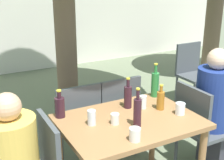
{
  "coord_description": "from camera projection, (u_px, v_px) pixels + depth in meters",
  "views": [
    {
      "loc": [
        -1.22,
        -1.96,
        1.89
      ],
      "look_at": [
        0.0,
        0.3,
        1.0
      ],
      "focal_mm": 50.0,
      "sensor_mm": 36.0,
      "label": 1
    }
  ],
  "objects": [
    {
      "name": "patio_chair_2",
      "position": [
        75.0,
        121.0,
        3.05
      ],
      "size": [
        0.44,
        0.44,
        0.91
      ],
      "rotation": [
        0.0,
        0.0,
        3.14
      ],
      "color": "#474C51",
      "rests_on": "ground_plane"
    },
    {
      "name": "wine_bottle_3",
      "position": [
        128.0,
        96.0,
        2.74
      ],
      "size": [
        0.07,
        0.07,
        0.28
      ],
      "color": "#331923",
      "rests_on": "dining_table_front"
    },
    {
      "name": "cafe_building_wall",
      "position": [
        13.0,
        0.0,
        5.85
      ],
      "size": [
        10.0,
        0.08,
        2.8
      ],
      "color": "white",
      "rests_on": "ground_plane"
    },
    {
      "name": "green_bottle_2",
      "position": [
        155.0,
        84.0,
        2.98
      ],
      "size": [
        0.07,
        0.07,
        0.33
      ],
      "color": "#287A38",
      "rests_on": "dining_table_front"
    },
    {
      "name": "patio_chair_3",
      "position": [
        115.0,
        112.0,
        3.26
      ],
      "size": [
        0.44,
        0.44,
        0.91
      ],
      "rotation": [
        0.0,
        0.0,
        3.14
      ],
      "color": "#474C51",
      "rests_on": "ground_plane"
    },
    {
      "name": "dining_table_front",
      "position": [
        129.0,
        131.0,
        2.58
      ],
      "size": [
        1.12,
        0.81,
        0.75
      ],
      "color": "#996B42",
      "rests_on": "ground_plane"
    },
    {
      "name": "person_seated_1",
      "position": [
        218.0,
        115.0,
        3.07
      ],
      "size": [
        0.57,
        0.34,
        1.24
      ],
      "rotation": [
        0.0,
        0.0,
        1.57
      ],
      "color": "#383842",
      "rests_on": "ground_plane"
    },
    {
      "name": "drinking_glass_2",
      "position": [
        135.0,
        134.0,
        2.21
      ],
      "size": [
        0.08,
        0.08,
        0.1
      ],
      "color": "silver",
      "rests_on": "dining_table_front"
    },
    {
      "name": "wine_bottle_0",
      "position": [
        60.0,
        107.0,
        2.56
      ],
      "size": [
        0.08,
        0.08,
        0.24
      ],
      "color": "#331923",
      "rests_on": "dining_table_front"
    },
    {
      "name": "drinking_glass_4",
      "position": [
        92.0,
        118.0,
        2.44
      ],
      "size": [
        0.07,
        0.07,
        0.12
      ],
      "color": "silver",
      "rests_on": "dining_table_front"
    },
    {
      "name": "patio_chair_1",
      "position": [
        200.0,
        124.0,
        2.98
      ],
      "size": [
        0.44,
        0.44,
        0.91
      ],
      "rotation": [
        0.0,
        0.0,
        1.57
      ],
      "color": "#474C51",
      "rests_on": "ground_plane"
    },
    {
      "name": "wine_bottle_4",
      "position": [
        137.0,
        112.0,
        2.39
      ],
      "size": [
        0.06,
        0.06,
        0.32
      ],
      "color": "#331923",
      "rests_on": "dining_table_front"
    },
    {
      "name": "drinking_glass_1",
      "position": [
        143.0,
        102.0,
        2.74
      ],
      "size": [
        0.06,
        0.06,
        0.12
      ],
      "color": "silver",
      "rests_on": "dining_table_front"
    },
    {
      "name": "patio_chair_4",
      "position": [
        192.0,
        70.0,
        4.64
      ],
      "size": [
        0.44,
        0.44,
        0.91
      ],
      "color": "#474C51",
      "rests_on": "ground_plane"
    },
    {
      "name": "amber_bottle_1",
      "position": [
        161.0,
        100.0,
        2.71
      ],
      "size": [
        0.07,
        0.07,
        0.23
      ],
      "color": "#9E661E",
      "rests_on": "dining_table_front"
    },
    {
      "name": "drinking_glass_3",
      "position": [
        115.0,
        119.0,
        2.46
      ],
      "size": [
        0.07,
        0.07,
        0.09
      ],
      "color": "silver",
      "rests_on": "dining_table_front"
    },
    {
      "name": "drinking_glass_0",
      "position": [
        180.0,
        109.0,
        2.63
      ],
      "size": [
        0.08,
        0.08,
        0.1
      ],
      "color": "white",
      "rests_on": "dining_table_front"
    }
  ]
}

